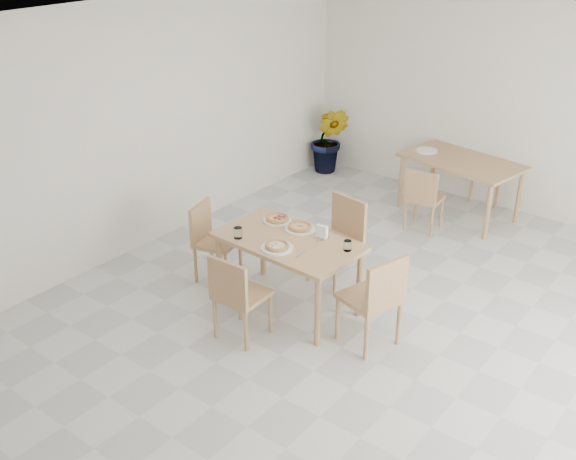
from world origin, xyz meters
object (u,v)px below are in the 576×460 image
Objects in this scene: plate_margherita at (300,229)px; pizza_margherita at (300,227)px; chair_south at (236,292)px; tumbler_b at (348,246)px; napkin_holder at (322,232)px; plate_empty at (427,151)px; chair_east at (376,295)px; tumbler_a at (238,233)px; main_table at (288,248)px; chair_back_s at (423,195)px; potted_plant at (329,140)px; plate_pepperoni at (277,220)px; pizza_pepperoni at (277,218)px; second_table at (461,166)px; plate_mushroom at (277,248)px; chair_west at (210,236)px; chair_north at (341,234)px; chair_back_n at (495,165)px; pizza_mushroom at (277,246)px.

pizza_margherita is at bearing 90.00° from plate_margherita.
tumbler_b is (0.59, 0.89, 0.30)m from chair_south.
pizza_margherita is at bearing 173.23° from napkin_holder.
tumbler_b is at bearing -76.35° from plate_empty.
chair_east reaches higher than chair_south.
chair_south is at bearing -41.26° from chair_east.
main_table is at bearing 33.64° from tumbler_a.
potted_plant is (-2.05, 0.96, 0.03)m from chair_back_s.
chair_south reaches higher than tumbler_b.
plate_pepperoni is 0.02m from pizza_pepperoni.
main_table and second_table have the same top height.
plate_mushroom is at bearing -85.52° from second_table.
chair_west is 1.63m from tumbler_b.
napkin_holder is (0.20, 0.43, 0.06)m from plate_mushroom.
chair_north reaches higher than chair_back_n.
plate_margherita is 3.66m from chair_back_n.
main_table is at bearing -76.61° from chair_east.
pizza_pepperoni is (-0.43, -0.53, 0.25)m from chair_north.
chair_east is at bearing -15.28° from pizza_margherita.
pizza_pepperoni is (-0.31, 0.98, 0.28)m from chair_south.
main_table is 3.81m from potted_plant.
plate_mushroom is at bearing -51.38° from plate_pepperoni.
chair_south reaches higher than second_table.
plate_mushroom is at bearing -144.65° from tumbler_b.
tumbler_a is at bearing -68.35° from potted_plant.
chair_east is 0.92× the size of potted_plant.
chair_back_s is (0.24, 3.10, -0.03)m from chair_south.
main_table is 0.36m from napkin_holder.
napkin_holder is at bearing -4.75° from pizza_margherita.
plate_margherita is (0.98, 0.27, 0.27)m from chair_west.
chair_back_n is at bearing -107.73° from chair_back_s.
potted_plant is at bearing 121.09° from main_table.
chair_east reaches higher than chair_back_s.
plate_mushroom is 0.44m from tumbler_a.
tumbler_b reaches higher than plate_margherita.
chair_west is 1.12m from pizza_mushroom.
potted_plant is at bearing 115.84° from pizza_pepperoni.
chair_north is at bearing -84.26° from plate_empty.
main_table is at bearing -37.28° from plate_pepperoni.
chair_west is at bearing -164.81° from pizza_margherita.
chair_back_n is (0.50, 3.85, -0.17)m from main_table.
plate_pepperoni is 0.30m from pizza_margherita.
plate_pepperoni is at bearing 174.23° from napkin_holder.
chair_back_s reaches higher than main_table.
pizza_pepperoni is 0.36× the size of chair_back_n.
chair_west is (-1.11, -0.81, -0.04)m from chair_north.
plate_margherita is 2.17m from chair_back_s.
chair_west is 1.33m from napkin_holder.
plate_pepperoni is 2.86m from plate_empty.
chair_south is at bearing -141.68° from chair_west.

